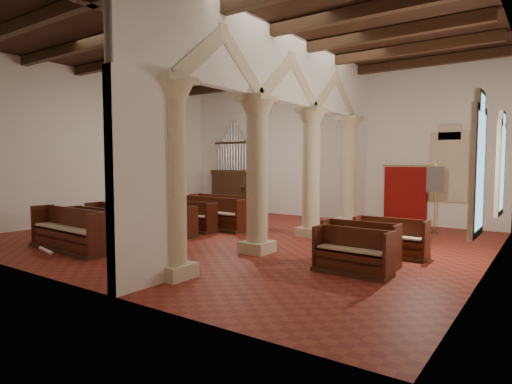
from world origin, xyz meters
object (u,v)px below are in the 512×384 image
(pipe_organ, at_px, (233,183))
(processional_banner, at_px, (434,209))
(nave_pew_0, at_px, (69,237))
(lectern, at_px, (248,202))
(aisle_pew_0, at_px, (352,258))

(pipe_organ, xyz_separation_m, processional_banner, (9.38, -1.06, -0.57))
(pipe_organ, xyz_separation_m, nave_pew_0, (2.01, -9.71, -1.00))
(lectern, height_order, nave_pew_0, lectern)
(processional_banner, bearing_deg, aisle_pew_0, -107.33)
(pipe_organ, distance_m, nave_pew_0, 9.96)
(pipe_organ, relative_size, nave_pew_0, 1.44)
(pipe_organ, distance_m, aisle_pew_0, 11.95)
(aisle_pew_0, bearing_deg, lectern, 141.03)
(processional_banner, bearing_deg, lectern, 160.19)
(processional_banner, bearing_deg, nave_pew_0, -146.02)
(aisle_pew_0, bearing_deg, pipe_organ, 143.25)
(pipe_organ, relative_size, lectern, 3.36)
(lectern, bearing_deg, nave_pew_0, -91.26)
(pipe_organ, bearing_deg, processional_banner, -6.46)
(pipe_organ, height_order, lectern, pipe_organ)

